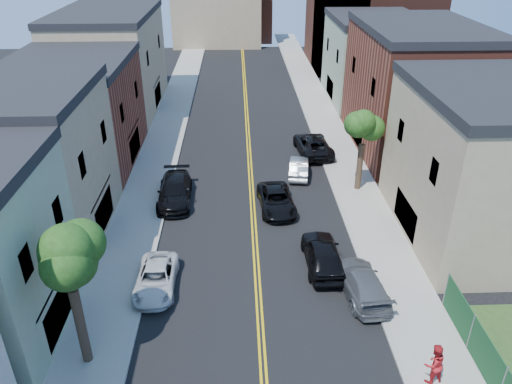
{
  "coord_description": "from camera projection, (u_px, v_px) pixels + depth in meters",
  "views": [
    {
      "loc": [
        -0.93,
        -2.45,
        17.41
      ],
      "look_at": [
        0.18,
        26.2,
        2.0
      ],
      "focal_mm": 34.8,
      "sensor_mm": 36.0,
      "label": 1
    }
  ],
  "objects": [
    {
      "name": "sidewalk_left",
      "position": [
        162.0,
        141.0,
        45.34
      ],
      "size": [
        3.2,
        100.0,
        0.15
      ],
      "primitive_type": "cube",
      "color": "gray",
      "rests_on": "ground"
    },
    {
      "name": "pedestrian_right",
      "position": [
        434.0,
        364.0,
        20.89
      ],
      "size": [
        1.12,
        0.97,
        1.98
      ],
      "primitive_type": "imported",
      "rotation": [
        0.0,
        0.0,
        3.41
      ],
      "color": "red",
      "rests_on": "sidewalk_right"
    },
    {
      "name": "black_car_right",
      "position": [
        323.0,
        254.0,
        28.35
      ],
      "size": [
        2.11,
        5.05,
        1.71
      ],
      "primitive_type": "imported",
      "rotation": [
        0.0,
        0.0,
        3.16
      ],
      "color": "black",
      "rests_on": "ground"
    },
    {
      "name": "black_car_left",
      "position": [
        175.0,
        191.0,
        35.18
      ],
      "size": [
        2.45,
        5.68,
        1.63
      ],
      "primitive_type": "imported",
      "rotation": [
        0.0,
        0.0,
        0.03
      ],
      "color": "black",
      "rests_on": "ground"
    },
    {
      "name": "tree_left_mid",
      "position": [
        62.0,
        240.0,
        19.38
      ],
      "size": [
        5.2,
        5.2,
        9.29
      ],
      "color": "#39261C",
      "rests_on": "sidewalk_left"
    },
    {
      "name": "bldg_right_tan",
      "position": [
        486.0,
        169.0,
        29.91
      ],
      "size": [
        9.0,
        12.0,
        9.0
      ],
      "primitive_type": "cube",
      "color": "#998466",
      "rests_on": "ground"
    },
    {
      "name": "bldg_left_brick",
      "position": [
        75.0,
        116.0,
        39.75
      ],
      "size": [
        9.0,
        12.0,
        8.0
      ],
      "primitive_type": "cube",
      "color": "brown",
      "rests_on": "ground"
    },
    {
      "name": "sidewalk_right",
      "position": [
        334.0,
        138.0,
        45.88
      ],
      "size": [
        3.2,
        100.0,
        0.15
      ],
      "primitive_type": "cube",
      "color": "gray",
      "rests_on": "ground"
    },
    {
      "name": "grey_car_left",
      "position": [
        175.0,
        189.0,
        35.36
      ],
      "size": [
        2.52,
        5.11,
        1.67
      ],
      "primitive_type": "imported",
      "rotation": [
        0.0,
        0.0,
        0.11
      ],
      "color": "#5A5C62",
      "rests_on": "ground"
    },
    {
      "name": "bldg_right_brick",
      "position": [
        413.0,
        92.0,
        41.99
      ],
      "size": [
        9.0,
        14.0,
        10.0
      ],
      "primitive_type": "cube",
      "color": "brown",
      "rests_on": "ground"
    },
    {
      "name": "bldg_left_tan_near",
      "position": [
        22.0,
        169.0,
        29.83
      ],
      "size": [
        9.0,
        10.0,
        9.0
      ],
      "primitive_type": "cube",
      "color": "#998466",
      "rests_on": "ground"
    },
    {
      "name": "curb_left",
      "position": [
        181.0,
        141.0,
        45.4
      ],
      "size": [
        0.3,
        100.0,
        0.15
      ],
      "primitive_type": "cube",
      "color": "gray",
      "rests_on": "ground"
    },
    {
      "name": "church",
      "position": [
        364.0,
        12.0,
        66.59
      ],
      "size": [
        16.2,
        14.2,
        22.6
      ],
      "color": "#4C2319",
      "rests_on": "ground"
    },
    {
      "name": "black_suv_lane",
      "position": [
        276.0,
        200.0,
        34.28
      ],
      "size": [
        2.66,
        5.14,
        1.38
      ],
      "primitive_type": "imported",
      "rotation": [
        0.0,
        0.0,
        0.08
      ],
      "color": "black",
      "rests_on": "ground"
    },
    {
      "name": "silver_car_right",
      "position": [
        299.0,
        167.0,
        38.96
      ],
      "size": [
        1.98,
        4.25,
        1.35
      ],
      "primitive_type": "imported",
      "rotation": [
        0.0,
        0.0,
        3.0
      ],
      "color": "#A9ABB1",
      "rests_on": "ground"
    },
    {
      "name": "bldg_right_palegrn",
      "position": [
        372.0,
        61.0,
        54.67
      ],
      "size": [
        9.0,
        12.0,
        8.5
      ],
      "primitive_type": "cube",
      "color": "gray",
      "rests_on": "ground"
    },
    {
      "name": "backdrop_center",
      "position": [
        241.0,
        9.0,
        83.77
      ],
      "size": [
        10.0,
        8.0,
        10.0
      ],
      "primitive_type": "cube",
      "color": "brown",
      "rests_on": "ground"
    },
    {
      "name": "white_pickup",
      "position": [
        156.0,
        279.0,
        26.74
      ],
      "size": [
        2.13,
        4.58,
        1.27
      ],
      "primitive_type": "imported",
      "rotation": [
        0.0,
        0.0,
        -0.01
      ],
      "color": "silver",
      "rests_on": "ground"
    },
    {
      "name": "tree_right_far",
      "position": [
        365.0,
        116.0,
        34.39
      ],
      "size": [
        4.4,
        4.4,
        8.03
      ],
      "color": "#39261C",
      "rests_on": "sidewalk_right"
    },
    {
      "name": "dark_car_right_far",
      "position": [
        313.0,
        145.0,
        42.65
      ],
      "size": [
        3.16,
        6.0,
        1.61
      ],
      "primitive_type": "imported",
      "rotation": [
        0.0,
        0.0,
        3.23
      ],
      "color": "black",
      "rests_on": "ground"
    },
    {
      "name": "backdrop_left",
      "position": [
        217.0,
        7.0,
        79.64
      ],
      "size": [
        14.0,
        8.0,
        12.0
      ],
      "primitive_type": "cube",
      "color": "#998466",
      "rests_on": "ground"
    },
    {
      "name": "bldg_left_tan_far",
      "position": [
        112.0,
        64.0,
        51.72
      ],
      "size": [
        9.0,
        16.0,
        9.5
      ],
      "primitive_type": "cube",
      "color": "#998466",
      "rests_on": "ground"
    },
    {
      "name": "grey_car_right",
      "position": [
        362.0,
        283.0,
        26.27
      ],
      "size": [
        2.51,
        5.19,
        1.46
      ],
      "primitive_type": "imported",
      "rotation": [
        0.0,
        0.0,
        3.24
      ],
      "color": "#55585C",
      "rests_on": "ground"
    },
    {
      "name": "curb_right",
      "position": [
        315.0,
        139.0,
        45.82
      ],
      "size": [
        0.3,
        100.0,
        0.15
      ],
      "primitive_type": "cube",
      "color": "gray",
      "rests_on": "ground"
    }
  ]
}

